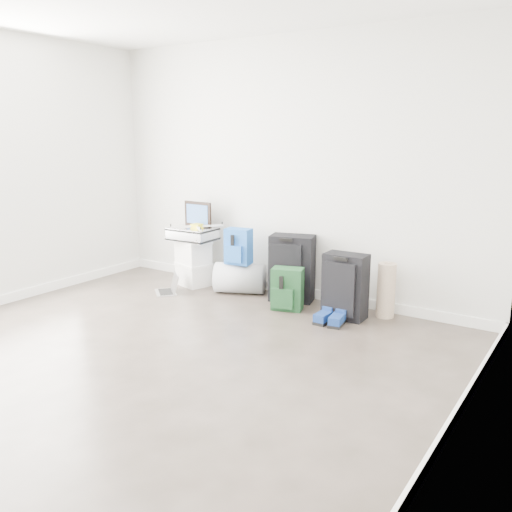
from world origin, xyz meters
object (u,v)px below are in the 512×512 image
Objects in this scene: large_suitcase at (292,268)px; carry_on at (345,286)px; boxes_stack at (193,263)px; briefcase at (193,234)px; laptop at (169,288)px; duffel_bag at (240,278)px.

carry_on is at bearing -32.54° from large_suitcase.
boxes_stack is 0.76× the size of large_suitcase.
briefcase reaches higher than boxes_stack.
carry_on reaches higher than laptop.
boxes_stack is 1.07× the size of briefcase.
carry_on is (1.93, -0.10, -0.29)m from briefcase.
boxes_stack is 0.85× the size of carry_on.
large_suitcase is (1.23, 0.11, -0.25)m from briefcase.
duffel_bag is 1.32m from carry_on.
large_suitcase is 1.89× the size of laptop.
large_suitcase reaches higher than boxes_stack.
duffel_bag is 0.86× the size of carry_on.
boxes_stack is at bearing -65.29° from briefcase.
laptop is at bearing -174.10° from large_suitcase.
briefcase is at bearing 176.01° from carry_on.
boxes_stack is 0.45m from laptop.
carry_on is 1.99m from laptop.
large_suitcase reaches higher than laptop.
laptop is (-0.02, -0.39, -0.22)m from boxes_stack.
carry_on is (0.70, -0.21, -0.04)m from large_suitcase.
laptop is (-0.02, -0.39, -0.55)m from briefcase.
carry_on is at bearing -4.77° from briefcase.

